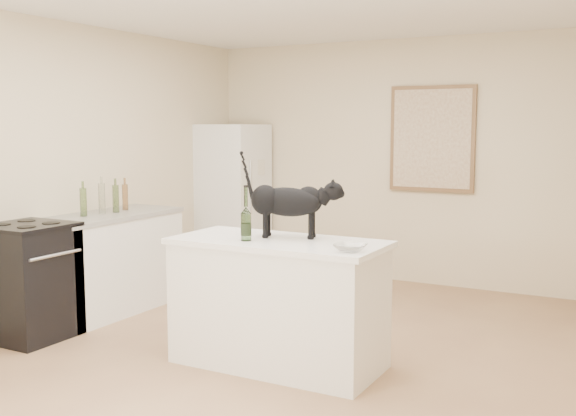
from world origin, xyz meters
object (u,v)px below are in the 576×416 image
(stove, at_px, (29,282))
(glass_bowl, at_px, (350,248))
(fridge, at_px, (232,198))
(black_cat, at_px, (288,206))
(wine_bottle, at_px, (246,217))

(stove, distance_m, glass_bowl, 2.72)
(stove, height_order, glass_bowl, glass_bowl)
(fridge, relative_size, glass_bowl, 8.32)
(black_cat, xyz_separation_m, glass_bowl, (0.61, -0.29, -0.20))
(black_cat, bearing_deg, wine_bottle, -144.12)
(stove, xyz_separation_m, black_cat, (2.06, 0.52, 0.68))
(stove, distance_m, black_cat, 2.23)
(stove, bearing_deg, glass_bowl, 4.75)
(stove, bearing_deg, black_cat, 14.05)
(fridge, distance_m, black_cat, 3.20)
(stove, relative_size, black_cat, 1.39)
(fridge, height_order, wine_bottle, fridge)
(stove, distance_m, fridge, 2.98)
(glass_bowl, bearing_deg, stove, -175.25)
(black_cat, height_order, glass_bowl, black_cat)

